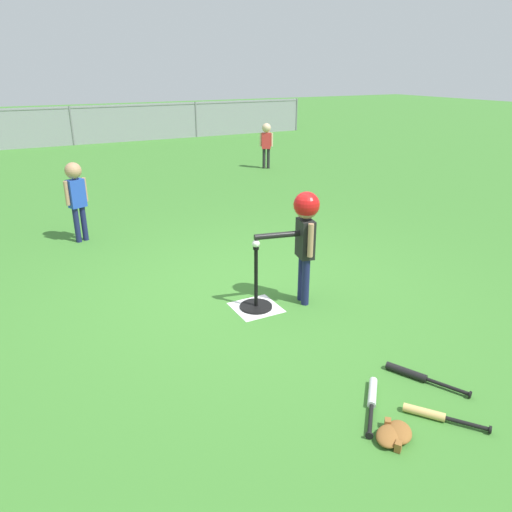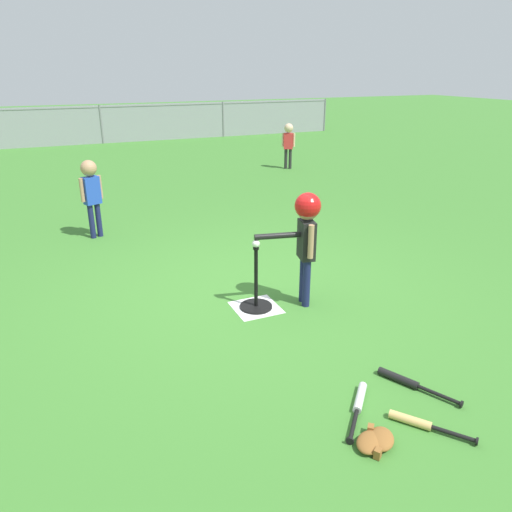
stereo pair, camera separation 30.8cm
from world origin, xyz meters
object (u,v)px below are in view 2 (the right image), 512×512
object	(u,v)px
baseball_on_tee	(256,244)
fielder_near_left	(91,189)
batting_tee	(256,299)
batter_child	(306,227)
glove_by_plate	(381,438)
spare_bat_black	(407,382)
spare_bat_silver	(359,403)
glove_near_bats	(370,443)
spare_bat_wood	(419,423)
fielder_deep_left	(288,140)

from	to	relation	value
baseball_on_tee	fielder_near_left	world-z (taller)	fielder_near_left
batting_tee	batter_child	world-z (taller)	batter_child
batting_tee	glove_by_plate	world-z (taller)	batting_tee
spare_bat_black	glove_by_plate	world-z (taller)	glove_by_plate
spare_bat_silver	spare_bat_black	size ratio (longest dim) A/B	0.82
fielder_near_left	glove_near_bats	xyz separation A→B (m)	(1.07, -4.89, -0.66)
batting_tee	fielder_near_left	size ratio (longest dim) A/B	0.59
batting_tee	spare_bat_wood	size ratio (longest dim) A/B	1.34
fielder_deep_left	spare_bat_wood	world-z (taller)	fielder_deep_left
spare_bat_black	spare_bat_wood	bearing A→B (deg)	-119.58
baseball_on_tee	fielder_deep_left	xyz separation A→B (m)	(3.53, 6.18, -0.01)
batting_tee	spare_bat_black	bearing A→B (deg)	-71.79
fielder_deep_left	batting_tee	bearing A→B (deg)	-119.75
batter_child	spare_bat_silver	xyz separation A→B (m)	(-0.42, -1.56, -0.78)
fielder_near_left	spare_bat_black	size ratio (longest dim) A/B	1.81
batter_child	spare_bat_black	size ratio (longest dim) A/B	1.91
batter_child	glove_by_plate	size ratio (longest dim) A/B	4.21
fielder_deep_left	spare_bat_black	bearing A→B (deg)	-111.11
batter_child	baseball_on_tee	bearing A→B (deg)	167.74
fielder_deep_left	glove_by_plate	size ratio (longest dim) A/B	3.82
spare_bat_black	fielder_deep_left	bearing A→B (deg)	68.89
glove_by_plate	spare_bat_black	bearing A→B (deg)	36.88
batter_child	fielder_near_left	xyz separation A→B (m)	(-1.65, 2.97, -0.12)
fielder_near_left	glove_near_bats	size ratio (longest dim) A/B	3.96
fielder_deep_left	spare_bat_wood	bearing A→B (deg)	-111.55
baseball_on_tee	fielder_deep_left	bearing A→B (deg)	60.25
fielder_near_left	spare_bat_wood	xyz separation A→B (m)	(1.48, -4.87, -0.66)
batting_tee	glove_by_plate	xyz separation A→B (m)	(-0.03, -2.02, -0.06)
fielder_near_left	spare_bat_silver	xyz separation A→B (m)	(1.23, -4.53, -0.66)
batting_tee	spare_bat_black	distance (m)	1.69
baseball_on_tee	spare_bat_silver	world-z (taller)	baseball_on_tee
fielder_deep_left	glove_by_plate	xyz separation A→B (m)	(-3.56, -8.19, -0.63)
baseball_on_tee	glove_near_bats	distance (m)	2.12
glove_by_plate	spare_bat_silver	bearing A→B (deg)	77.10
spare_bat_wood	glove_by_plate	distance (m)	0.33
fielder_deep_left	glove_by_plate	distance (m)	8.95
fielder_deep_left	spare_bat_black	distance (m)	8.36
baseball_on_tee	fielder_near_left	bearing A→B (deg)	112.35
fielder_near_left	glove_by_plate	distance (m)	5.06
baseball_on_tee	glove_near_bats	xyz separation A→B (m)	(-0.11, -2.02, -0.64)
baseball_on_tee	fielder_near_left	size ratio (longest dim) A/B	0.07
batting_tee	spare_bat_black	size ratio (longest dim) A/B	1.07
fielder_deep_left	spare_bat_silver	size ratio (longest dim) A/B	2.12
baseball_on_tee	batter_child	distance (m)	0.50
batter_child	spare_bat_wood	size ratio (longest dim) A/B	2.40
baseball_on_tee	spare_bat_wood	xyz separation A→B (m)	(0.30, -2.00, -0.65)
fielder_near_left	glove_near_bats	bearing A→B (deg)	-77.65
spare_bat_silver	batting_tee	bearing A→B (deg)	91.89
glove_near_bats	batter_child	bearing A→B (deg)	73.11
baseball_on_tee	spare_bat_black	bearing A→B (deg)	-71.79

